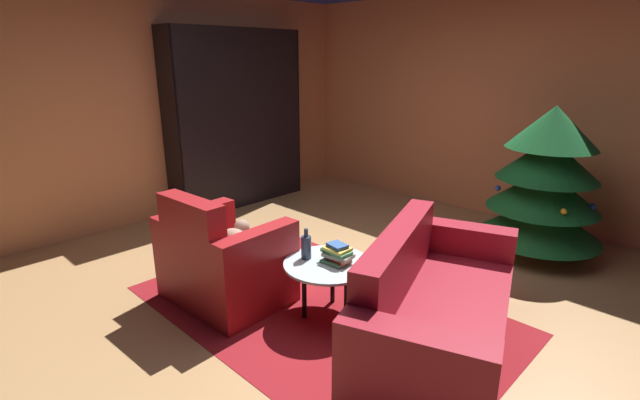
{
  "coord_description": "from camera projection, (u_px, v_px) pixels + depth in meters",
  "views": [
    {
      "loc": [
        2.33,
        -2.51,
        1.9
      ],
      "look_at": [
        -0.19,
        0.07,
        0.77
      ],
      "focal_mm": 25.78,
      "sensor_mm": 36.0,
      "label": 1
    }
  ],
  "objects": [
    {
      "name": "couch_red",
      "position": [
        434.0,
        312.0,
        3.02
      ],
      "size": [
        1.35,
        1.95,
        0.83
      ],
      "color": "maroon",
      "rests_on": "ground"
    },
    {
      "name": "wall_back",
      "position": [
        499.0,
        107.0,
        5.42
      ],
      "size": [
        5.74,
        0.06,
        2.64
      ],
      "primitive_type": "cube",
      "color": "#D08451",
      "rests_on": "ground"
    },
    {
      "name": "area_rug",
      "position": [
        321.0,
        309.0,
        3.6
      ],
      "size": [
        2.87,
        1.82,
        0.01
      ],
      "primitive_type": "cube",
      "color": "maroon",
      "rests_on": "ground"
    },
    {
      "name": "coffee_table",
      "position": [
        328.0,
        268.0,
        3.42
      ],
      "size": [
        0.67,
        0.67,
        0.43
      ],
      "color": "black",
      "rests_on": "ground"
    },
    {
      "name": "wall_left",
      "position": [
        152.0,
        108.0,
        5.33
      ],
      "size": [
        0.06,
        5.89,
        2.64
      ],
      "primitive_type": "cube",
      "color": "#D08451",
      "rests_on": "ground"
    },
    {
      "name": "book_stack_on_table",
      "position": [
        337.0,
        254.0,
        3.39
      ],
      "size": [
        0.24,
        0.18,
        0.15
      ],
      "color": "#4A7E56",
      "rests_on": "coffee_table"
    },
    {
      "name": "bottle_on_table",
      "position": [
        306.0,
        247.0,
        3.46
      ],
      "size": [
        0.08,
        0.08,
        0.24
      ],
      "color": "#2E3950",
      "rests_on": "coffee_table"
    },
    {
      "name": "decorated_tree",
      "position": [
        545.0,
        182.0,
        4.41
      ],
      "size": [
        1.15,
        1.15,
        1.47
      ],
      "color": "brown",
      "rests_on": "ground"
    },
    {
      "name": "armchair_red",
      "position": [
        223.0,
        263.0,
        3.66
      ],
      "size": [
        0.98,
        0.78,
        0.92
      ],
      "color": "maroon",
      "rests_on": "ground"
    },
    {
      "name": "ground_plane",
      "position": [
        330.0,
        294.0,
        3.83
      ],
      "size": [
        6.92,
        6.92,
        0.0
      ],
      "primitive_type": "plane",
      "color": "tan"
    },
    {
      "name": "bookshelf_unit",
      "position": [
        245.0,
        120.0,
        5.98
      ],
      "size": [
        0.38,
        1.88,
        2.23
      ],
      "color": "black",
      "rests_on": "ground"
    }
  ]
}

